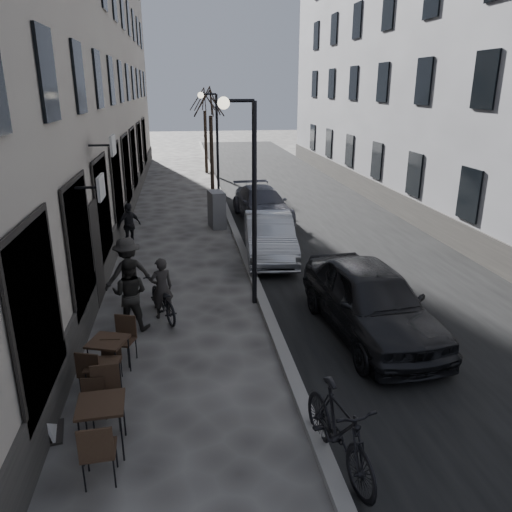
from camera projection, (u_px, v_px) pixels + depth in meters
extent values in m
plane|color=#3E3B38|center=(314.00, 468.00, 7.30)|extent=(120.00, 120.00, 0.00)
cube|color=black|center=(306.00, 209.00, 22.82)|extent=(7.30, 60.00, 0.00)
cube|color=gray|center=(227.00, 211.00, 22.30)|extent=(0.25, 60.00, 0.12)
cube|color=#A39589|center=(63.00, 14.00, 19.35)|extent=(4.00, 35.00, 16.00)
cube|color=slate|center=(437.00, 21.00, 21.51)|extent=(4.00, 35.00, 16.00)
cylinder|color=black|center=(254.00, 208.00, 12.12)|extent=(0.12, 0.12, 5.00)
cylinder|color=black|center=(239.00, 101.00, 11.27)|extent=(0.70, 0.08, 0.08)
sphere|color=#FFF2CC|center=(224.00, 103.00, 11.23)|extent=(0.28, 0.28, 0.28)
cylinder|color=black|center=(218.00, 150.00, 23.36)|extent=(0.12, 0.12, 5.00)
cylinder|color=black|center=(208.00, 94.00, 22.51)|extent=(0.70, 0.08, 0.08)
sphere|color=#FFF2CC|center=(201.00, 95.00, 22.48)|extent=(0.28, 0.28, 0.28)
cylinder|color=black|center=(212.00, 154.00, 26.33)|extent=(0.20, 0.20, 3.90)
cylinder|color=black|center=(206.00, 142.00, 31.95)|extent=(0.20, 0.20, 3.90)
cube|color=black|center=(100.00, 404.00, 7.40)|extent=(0.73, 0.73, 0.04)
cylinder|color=black|center=(81.00, 444.00, 7.21)|extent=(0.03, 0.03, 0.80)
cylinder|color=black|center=(122.00, 438.00, 7.32)|extent=(0.03, 0.03, 0.80)
cylinder|color=black|center=(86.00, 419.00, 7.74)|extent=(0.03, 0.03, 0.80)
cylinder|color=black|center=(124.00, 414.00, 7.85)|extent=(0.03, 0.03, 0.80)
cube|color=black|center=(102.00, 364.00, 8.76)|extent=(0.61, 0.61, 0.04)
cylinder|color=black|center=(87.00, 389.00, 8.64)|extent=(0.02, 0.02, 0.65)
cylinder|color=black|center=(115.00, 388.00, 8.66)|extent=(0.02, 0.02, 0.65)
cylinder|color=black|center=(94.00, 375.00, 9.08)|extent=(0.02, 0.02, 0.65)
cylinder|color=black|center=(120.00, 374.00, 9.10)|extent=(0.02, 0.02, 0.65)
cube|color=black|center=(108.00, 341.00, 9.33)|extent=(0.83, 0.83, 0.04)
cylinder|color=black|center=(89.00, 366.00, 9.25)|extent=(0.03, 0.03, 0.76)
cylinder|color=black|center=(117.00, 369.00, 9.16)|extent=(0.03, 0.03, 0.76)
cylinder|color=black|center=(103.00, 352.00, 9.76)|extent=(0.03, 0.03, 0.76)
cylinder|color=black|center=(129.00, 354.00, 9.67)|extent=(0.03, 0.03, 0.76)
cube|color=black|center=(53.00, 432.00, 8.02)|extent=(0.40, 0.67, 0.04)
cube|color=white|center=(44.00, 404.00, 7.83)|extent=(0.36, 0.66, 1.05)
cube|color=slate|center=(217.00, 210.00, 19.63)|extent=(0.68, 1.04, 1.44)
imported|color=black|center=(162.00, 299.00, 11.97)|extent=(1.15, 1.85, 0.92)
imported|color=#292624|center=(162.00, 288.00, 11.88)|extent=(0.64, 0.52, 1.50)
imported|color=black|center=(130.00, 294.00, 11.29)|extent=(0.95, 0.82, 1.70)
imported|color=#2D2A27|center=(128.00, 273.00, 12.34)|extent=(1.36, 1.14, 1.83)
imported|color=black|center=(129.00, 225.00, 17.17)|extent=(0.95, 0.84, 1.55)
imported|color=black|center=(371.00, 300.00, 11.03)|extent=(2.27, 4.89, 1.62)
imported|color=#95999D|center=(269.00, 237.00, 16.13)|extent=(1.85, 4.38, 1.41)
imported|color=#3F404B|center=(262.00, 204.00, 20.83)|extent=(2.26, 4.73, 1.33)
imported|color=black|center=(339.00, 430.00, 7.14)|extent=(0.95, 2.16, 1.26)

